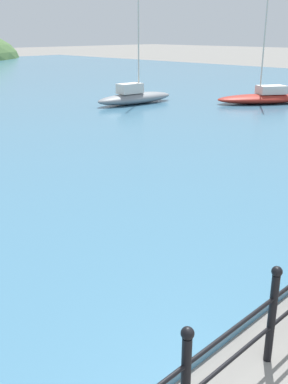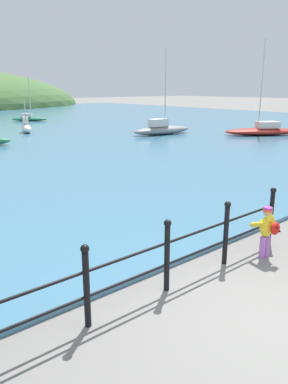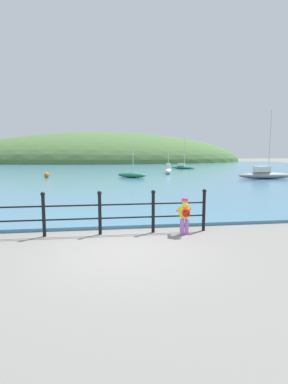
{
  "view_description": "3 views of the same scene",
  "coord_description": "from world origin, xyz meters",
  "px_view_note": "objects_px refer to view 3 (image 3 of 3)",
  "views": [
    {
      "loc": [
        -2.96,
        -0.49,
        3.55
      ],
      "look_at": [
        2.64,
        5.16,
        0.7
      ],
      "focal_mm": 42.0,
      "sensor_mm": 36.0,
      "label": 1
    },
    {
      "loc": [
        -4.22,
        -2.4,
        3.16
      ],
      "look_at": [
        0.89,
        3.69,
        0.93
      ],
      "focal_mm": 35.0,
      "sensor_mm": 36.0,
      "label": 2
    },
    {
      "loc": [
        -0.44,
        -6.57,
        2.23
      ],
      "look_at": [
        1.05,
        3.65,
        0.86
      ],
      "focal_mm": 28.0,
      "sensor_mm": 36.0,
      "label": 3
    }
  ],
  "objects_px": {
    "boat_twin_mast": "(183,167)",
    "boat_nearest_quay": "(168,170)",
    "boat_red_dinghy": "(265,174)",
    "boat_blue_hull": "(132,175)",
    "mooring_buoy": "(47,175)",
    "child_in_coat": "(185,213)"
  },
  "relations": [
    {
      "from": "boat_twin_mast",
      "to": "boat_nearest_quay",
      "type": "height_order",
      "value": "boat_twin_mast"
    },
    {
      "from": "boat_red_dinghy",
      "to": "boat_nearest_quay",
      "type": "distance_m",
      "value": 9.43
    },
    {
      "from": "boat_blue_hull",
      "to": "boat_twin_mast",
      "type": "height_order",
      "value": "boat_twin_mast"
    },
    {
      "from": "boat_twin_mast",
      "to": "mooring_buoy",
      "type": "xyz_separation_m",
      "value": [
        -15.31,
        -11.75,
        -0.03
      ]
    },
    {
      "from": "boat_blue_hull",
      "to": "mooring_buoy",
      "type": "height_order",
      "value": "boat_blue_hull"
    },
    {
      "from": "child_in_coat",
      "to": "boat_nearest_quay",
      "type": "distance_m",
      "value": 22.27
    },
    {
      "from": "boat_twin_mast",
      "to": "mooring_buoy",
      "type": "height_order",
      "value": "boat_twin_mast"
    },
    {
      "from": "child_in_coat",
      "to": "boat_nearest_quay",
      "type": "height_order",
      "value": "boat_nearest_quay"
    },
    {
      "from": "boat_red_dinghy",
      "to": "mooring_buoy",
      "type": "height_order",
      "value": "boat_red_dinghy"
    },
    {
      "from": "boat_twin_mast",
      "to": "boat_blue_hull",
      "type": "bearing_deg",
      "value": -122.26
    },
    {
      "from": "child_in_coat",
      "to": "mooring_buoy",
      "type": "xyz_separation_m",
      "value": [
        -6.81,
        18.7,
        -0.28
      ]
    },
    {
      "from": "boat_red_dinghy",
      "to": "child_in_coat",
      "type": "bearing_deg",
      "value": -126.44
    },
    {
      "from": "mooring_buoy",
      "to": "boat_red_dinghy",
      "type": "bearing_deg",
      "value": -11.64
    },
    {
      "from": "child_in_coat",
      "to": "boat_red_dinghy",
      "type": "relative_size",
      "value": 0.18
    },
    {
      "from": "boat_red_dinghy",
      "to": "boat_blue_hull",
      "type": "distance_m",
      "value": 11.0
    },
    {
      "from": "child_in_coat",
      "to": "boat_red_dinghy",
      "type": "distance_m",
      "value": 18.66
    },
    {
      "from": "boat_twin_mast",
      "to": "boat_nearest_quay",
      "type": "distance_m",
      "value": 9.51
    },
    {
      "from": "boat_nearest_quay",
      "to": "boat_red_dinghy",
      "type": "bearing_deg",
      "value": -46.02
    },
    {
      "from": "child_in_coat",
      "to": "boat_twin_mast",
      "type": "height_order",
      "value": "boat_twin_mast"
    },
    {
      "from": "boat_twin_mast",
      "to": "mooring_buoy",
      "type": "distance_m",
      "value": 19.3
    },
    {
      "from": "boat_nearest_quay",
      "to": "mooring_buoy",
      "type": "bearing_deg",
      "value": -164.7
    },
    {
      "from": "boat_blue_hull",
      "to": "mooring_buoy",
      "type": "relative_size",
      "value": 5.95
    }
  ]
}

